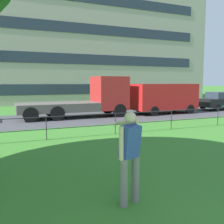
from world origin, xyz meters
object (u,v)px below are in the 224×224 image
object	(u,v)px
person_thrower	(129,155)
car_black_right	(221,101)
flatbed_truck_far_right	(89,99)
apartment_building_background	(79,37)
panel_van_center	(164,97)

from	to	relation	value
person_thrower	car_black_right	xyz separation A→B (m)	(15.06, 12.35, -0.19)
flatbed_truck_far_right	apartment_building_background	world-z (taller)	apartment_building_background
person_thrower	apartment_building_background	size ratio (longest dim) A/B	0.06
person_thrower	apartment_building_background	xyz separation A→B (m)	(7.34, 29.39, 7.34)
flatbed_truck_far_right	apartment_building_background	xyz separation A→B (m)	(4.11, 16.91, 7.10)
panel_van_center	apartment_building_background	world-z (taller)	apartment_building_background
person_thrower	flatbed_truck_far_right	distance (m)	12.90
apartment_building_background	panel_van_center	bearing A→B (deg)	-84.55
flatbed_truck_far_right	panel_van_center	distance (m)	5.79
apartment_building_background	person_thrower	bearing A→B (deg)	-104.02
panel_van_center	car_black_right	distance (m)	6.09
flatbed_truck_far_right	apartment_building_background	distance (m)	18.79
person_thrower	apartment_building_background	world-z (taller)	apartment_building_background
person_thrower	flatbed_truck_far_right	xyz separation A→B (m)	(3.23, 12.48, 0.25)
car_black_right	apartment_building_background	size ratio (longest dim) A/B	0.13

